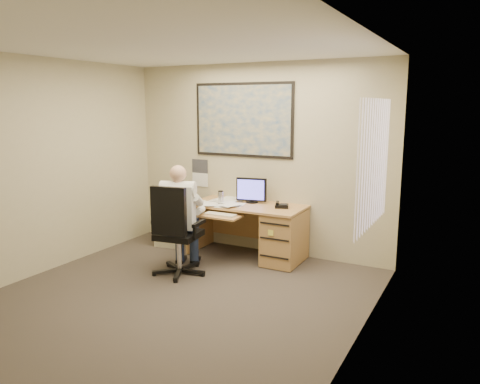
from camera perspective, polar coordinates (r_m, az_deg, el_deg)
The scene contains 8 objects.
room_shell at distance 4.84m, azimuth -9.56°, elevation 1.35°, with size 4.00×4.50×2.70m.
desk at distance 6.46m, azimuth 3.52°, elevation -4.46°, with size 1.60×0.97×1.10m.
world_map at distance 6.79m, azimuth 0.36°, elevation 8.76°, with size 1.56×0.03×1.06m, color #1E4C93.
wall_calendar at distance 7.24m, azimuth -4.90°, elevation 2.33°, with size 0.28×0.01×0.42m, color white.
window_blinds at distance 4.72m, azimuth 16.17°, elevation 3.30°, with size 0.06×1.40×1.30m, color beige, non-canonical shape.
filing_cabinet at distance 7.27m, azimuth -7.95°, elevation -3.42°, with size 0.51×0.59×0.87m.
office_chair at distance 5.96m, azimuth -7.79°, elevation -6.86°, with size 0.78×0.78×1.16m.
person at distance 5.93m, azimuth -7.34°, elevation -3.40°, with size 0.56×0.79×1.38m, color silver, non-canonical shape.
Camera 1 is at (2.91, -3.79, 2.11)m, focal length 35.00 mm.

